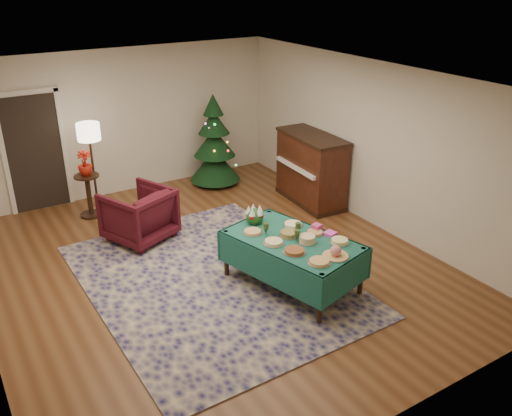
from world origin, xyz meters
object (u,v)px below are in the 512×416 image
gift_box (317,228)px  piano (311,170)px  buffet_table (292,249)px  christmas_tree (214,144)px  potted_plant (85,168)px  side_table (89,196)px  floor_lamp (89,137)px  armchair (139,212)px

gift_box → piano: size_ratio=0.07×
buffet_table → christmas_tree: christmas_tree is taller
buffet_table → potted_plant: bearing=114.4°
side_table → buffet_table: bearing=-65.6°
piano → floor_lamp: bearing=154.3°
side_table → piano: size_ratio=0.50×
gift_box → armchair: 2.92m
gift_box → floor_lamp: size_ratio=0.07×
armchair → christmas_tree: christmas_tree is taller
gift_box → christmas_tree: christmas_tree is taller
potted_plant → christmas_tree: (2.58, 0.21, -0.07)m
buffet_table → floor_lamp: bearing=111.4°
floor_lamp → potted_plant: (-0.17, -0.14, -0.48)m
floor_lamp → side_table: 1.02m
potted_plant → piano: size_ratio=0.28×
potted_plant → piano: bearing=-22.8°
armchair → christmas_tree: (2.17, 1.52, 0.34)m
buffet_table → potted_plant: (-1.68, 3.70, 0.31)m
piano → christmas_tree: bearing=121.3°
buffet_table → gift_box: bearing=4.7°
christmas_tree → piano: christmas_tree is taller
side_table → piano: bearing=-22.8°
armchair → floor_lamp: (-0.24, 1.45, 0.89)m
floor_lamp → side_table: (-0.17, -0.14, -1.00)m
gift_box → floor_lamp: 4.32m
side_table → christmas_tree: (2.58, 0.21, 0.44)m
gift_box → potted_plant: 4.23m
potted_plant → christmas_tree: 2.59m
buffet_table → potted_plant: potted_plant is taller
armchair → side_table: armchair is taller
christmas_tree → piano: bearing=-58.7°
armchair → potted_plant: potted_plant is taller
gift_box → piano: (1.53, 2.14, -0.13)m
gift_box → floor_lamp: bearing=117.0°
buffet_table → piano: size_ratio=1.33×
christmas_tree → piano: (1.06, -1.74, -0.19)m
floor_lamp → piano: size_ratio=1.05×
floor_lamp → potted_plant: 0.53m
potted_plant → buffet_table: bearing=-65.6°
armchair → floor_lamp: floor_lamp is taller
buffet_table → christmas_tree: (0.91, 3.92, 0.25)m
buffet_table → piano: piano is taller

